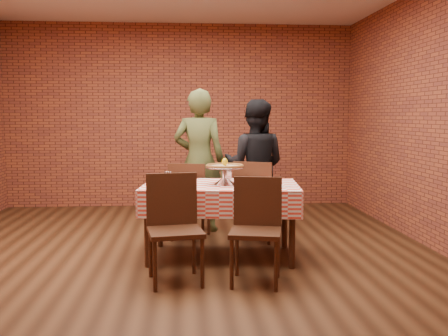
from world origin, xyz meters
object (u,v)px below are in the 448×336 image
Objects in this scene: water_glass_right at (168,177)px; table at (221,221)px; condiment_caddy at (226,174)px; diner_black at (255,165)px; chair_near_left at (175,230)px; pizza_stand at (225,176)px; diner_olive at (199,160)px; pizza at (225,167)px; water_glass_left at (177,179)px; chair_far_left at (190,200)px; chair_near_right at (256,232)px; chair_far_right at (258,200)px.

table is at bearing -14.05° from water_glass_right.
diner_black reaches higher than condiment_caddy.
table is 0.90m from chair_near_left.
pizza_stand is at bearing -104.92° from condiment_caddy.
diner_olive is 1.08× the size of diner_black.
chair_near_left is at bearing -124.38° from condiment_caddy.
water_glass_right is 0.07× the size of diner_olive.
diner_black is at bearing 68.72° from pizza.
water_glass_left is 1.00× the size of water_glass_right.
condiment_caddy is at bearing 139.46° from chair_far_left.
chair_near_right is at bearing -76.23° from pizza.
pizza reaches higher than condiment_caddy.
water_glass_right is 0.13× the size of chair_far_right.
chair_far_left is 0.61m from diner_olive.
water_glass_left is at bearing 94.18° from chair_far_left.
pizza is 1.03m from chair_far_left.
water_glass_right is at bearing 61.59° from diner_black.
chair_near_left is at bearing 80.39° from diner_black.
pizza is at bearing -104.92° from condiment_caddy.
chair_near_left is at bearing -90.68° from water_glass_left.
chair_far_right is (0.24, 1.55, 0.01)m from chair_near_right.
chair_far_left is 0.79m from chair_far_right.
pizza is 1.01m from chair_near_left.
diner_black is (0.44, 0.90, -0.00)m from condiment_caddy.
diner_olive is at bearing 100.18° from pizza_stand.
pizza_stand is 0.92m from chair_far_right.
pizza_stand is at bearing -32.32° from table.
pizza_stand is 0.32m from condiment_caddy.
pizza_stand reaches higher than chair_near_right.
pizza_stand is at bearing 83.73° from chair_far_right.
chair_near_right reaches higher than water_glass_left.
table is 1.35m from diner_olive.
diner_black is at bearing 68.72° from pizza_stand.
chair_far_left is (-0.34, 0.84, -0.49)m from pizza.
chair_far_right is at bearing 58.36° from pizza.
chair_near_right is (0.20, -0.83, -0.39)m from pizza_stand.
pizza is at bearing 47.82° from chair_near_left.
chair_near_right is (0.69, -0.08, -0.01)m from chair_near_left.
diner_black is (0.70, -0.03, -0.06)m from diner_olive.
condiment_caddy is at bearing 32.58° from water_glass_left.
water_glass_left is (-0.48, -0.01, -0.03)m from pizza_stand.
pizza is 1.28m from diner_olive.
chair_far_left is at bearing 110.41° from table.
pizza is (0.04, -0.02, 0.57)m from table.
diner_black reaches higher than water_glass_right.
chair_far_left is at bearing 112.16° from pizza_stand.
condiment_caddy is 0.75m from chair_far_left.
condiment_caddy is 0.08× the size of diner_olive.
table is 10.99× the size of condiment_caddy.
water_glass_left reaches higher than table.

